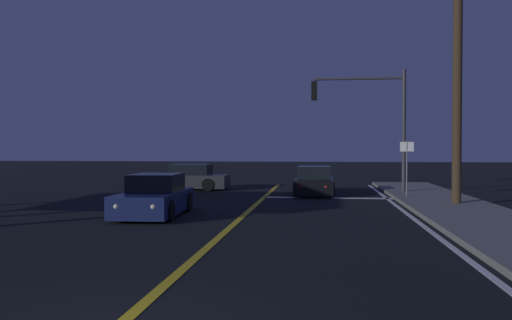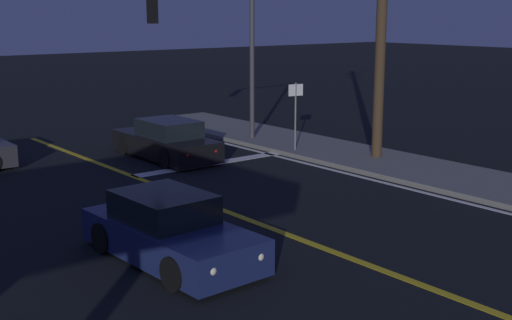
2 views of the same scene
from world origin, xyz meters
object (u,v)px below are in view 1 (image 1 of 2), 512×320
(utility_pole_right, at_px, (457,78))
(street_sign_corner, at_px, (407,160))
(traffic_signal_near_right, at_px, (370,111))
(car_lead_oncoming_black, at_px, (314,182))
(car_mid_block_navy, at_px, (155,198))
(car_parked_curb_charcoal, at_px, (187,178))

(utility_pole_right, bearing_deg, street_sign_corner, 119.20)
(utility_pole_right, bearing_deg, traffic_signal_near_right, 116.79)
(car_lead_oncoming_black, relative_size, traffic_signal_near_right, 0.78)
(car_mid_block_navy, xyz_separation_m, utility_pole_right, (10.33, 3.76, 4.20))
(car_mid_block_navy, bearing_deg, utility_pole_right, -162.09)
(car_lead_oncoming_black, xyz_separation_m, traffic_signal_near_right, (2.60, 0.61, 3.37))
(car_mid_block_navy, height_order, car_parked_curb_charcoal, same)
(utility_pole_right, xyz_separation_m, street_sign_corner, (-1.40, 2.50, -3.11))
(traffic_signal_near_right, bearing_deg, car_mid_block_navy, 49.84)
(car_mid_block_navy, xyz_separation_m, traffic_signal_near_right, (7.65, 9.07, 3.37))
(car_mid_block_navy, relative_size, utility_pole_right, 0.46)
(car_mid_block_navy, bearing_deg, street_sign_corner, -147.05)
(car_parked_curb_charcoal, distance_m, car_lead_oncoming_black, 7.09)
(car_lead_oncoming_black, distance_m, traffic_signal_near_right, 4.30)
(car_lead_oncoming_black, relative_size, street_sign_corner, 1.83)
(car_mid_block_navy, relative_size, car_lead_oncoming_black, 0.93)
(car_mid_block_navy, bearing_deg, traffic_signal_near_right, -132.27)
(car_mid_block_navy, distance_m, car_parked_curb_charcoal, 10.89)
(car_mid_block_navy, bearing_deg, car_lead_oncoming_black, -122.96)
(car_lead_oncoming_black, bearing_deg, car_mid_block_navy, -120.25)
(car_parked_curb_charcoal, bearing_deg, traffic_signal_near_right, -99.56)
(car_parked_curb_charcoal, relative_size, utility_pole_right, 0.49)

